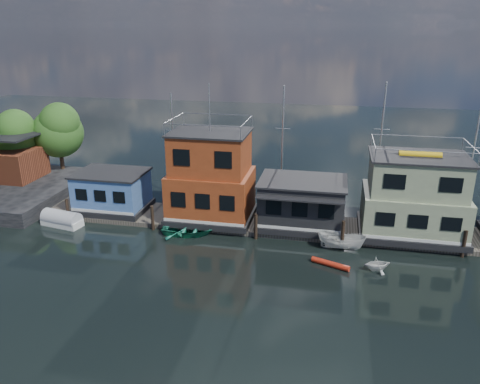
% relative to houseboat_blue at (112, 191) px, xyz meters
% --- Properties ---
extents(ground, '(160.00, 160.00, 0.00)m').
position_rel_houseboat_blue_xyz_m(ground, '(18.00, -12.00, -2.21)').
color(ground, black).
rests_on(ground, ground).
extents(dock, '(48.00, 5.00, 0.40)m').
position_rel_houseboat_blue_xyz_m(dock, '(18.00, 0.00, -2.01)').
color(dock, '#595147').
rests_on(dock, ground).
extents(houseboat_blue, '(6.40, 4.90, 3.66)m').
position_rel_houseboat_blue_xyz_m(houseboat_blue, '(0.00, 0.00, 0.00)').
color(houseboat_blue, black).
rests_on(houseboat_blue, dock).
extents(houseboat_red, '(7.40, 5.90, 11.86)m').
position_rel_houseboat_blue_xyz_m(houseboat_red, '(9.50, 0.00, 1.90)').
color(houseboat_red, black).
rests_on(houseboat_red, dock).
extents(houseboat_dark, '(7.40, 6.10, 4.06)m').
position_rel_houseboat_blue_xyz_m(houseboat_dark, '(17.50, -0.02, 0.21)').
color(houseboat_dark, black).
rests_on(houseboat_dark, dock).
extents(houseboat_green, '(8.40, 5.90, 7.03)m').
position_rel_houseboat_blue_xyz_m(houseboat_green, '(26.50, 0.00, 1.34)').
color(houseboat_green, black).
rests_on(houseboat_green, dock).
extents(pilings, '(42.28, 0.28, 2.20)m').
position_rel_houseboat_blue_xyz_m(pilings, '(17.67, -2.80, -1.11)').
color(pilings, '#2D2116').
rests_on(pilings, ground).
extents(background_masts, '(36.40, 0.16, 12.00)m').
position_rel_houseboat_blue_xyz_m(background_masts, '(22.76, 6.00, 3.35)').
color(background_masts, silver).
rests_on(background_masts, ground).
extents(shore, '(12.40, 15.72, 8.24)m').
position_rel_houseboat_blue_xyz_m(shore, '(-12.67, 3.86, 1.39)').
color(shore, black).
rests_on(shore, ground).
extents(dinghy_teal, '(4.52, 3.36, 0.90)m').
position_rel_houseboat_blue_xyz_m(dinghy_teal, '(8.20, -3.17, -1.76)').
color(dinghy_teal, '#238368').
rests_on(dinghy_teal, ground).
extents(tarp_runabout, '(3.87, 2.13, 1.49)m').
position_rel_houseboat_blue_xyz_m(tarp_runabout, '(-3.21, -3.55, -1.65)').
color(tarp_runabout, white).
rests_on(tarp_runabout, ground).
extents(motorboat, '(3.85, 1.80, 1.43)m').
position_rel_houseboat_blue_xyz_m(motorboat, '(20.94, -3.40, -1.49)').
color(motorboat, silver).
rests_on(motorboat, ground).
extents(dinghy_white, '(2.44, 2.28, 1.04)m').
position_rel_houseboat_blue_xyz_m(dinghy_white, '(23.46, -6.23, -1.68)').
color(dinghy_white, silver).
rests_on(dinghy_white, ground).
extents(red_kayak, '(2.84, 1.47, 0.42)m').
position_rel_houseboat_blue_xyz_m(red_kayak, '(20.17, -6.35, -1.99)').
color(red_kayak, red).
rests_on(red_kayak, ground).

